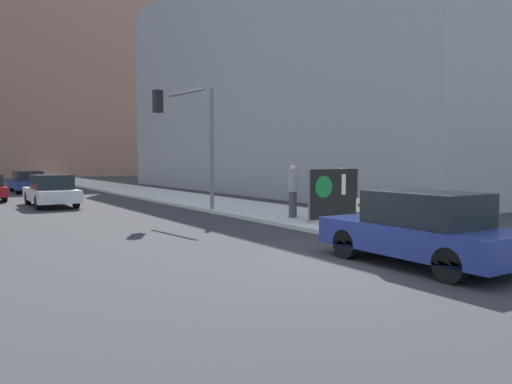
{
  "coord_description": "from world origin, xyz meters",
  "views": [
    {
      "loc": [
        -7.69,
        -7.41,
        2.17
      ],
      "look_at": [
        0.27,
        4.98,
        1.2
      ],
      "focal_mm": 35.0,
      "sensor_mm": 36.0,
      "label": 1
    }
  ],
  "objects": [
    {
      "name": "jogger_on_sidewalk",
      "position": [
        3.67,
        5.04,
        1.03
      ],
      "size": [
        0.34,
        0.34,
        1.77
      ],
      "rotation": [
        0.0,
        0.0,
        3.51
      ],
      "color": "#756651",
      "rests_on": "sidewalk_curb"
    },
    {
      "name": "protest_banner",
      "position": [
        3.25,
        4.9,
        1.04
      ],
      "size": [
        2.16,
        0.06,
        1.72
      ],
      "color": "slate",
      "rests_on": "sidewalk_curb"
    },
    {
      "name": "car_on_road_nearest",
      "position": [
        -3.28,
        16.81,
        0.73
      ],
      "size": [
        1.79,
        4.5,
        1.46
      ],
      "color": "silver",
      "rests_on": "ground_plane"
    },
    {
      "name": "car_on_road_distant",
      "position": [
        -2.68,
        28.04,
        0.7
      ],
      "size": [
        1.78,
        4.79,
        1.4
      ],
      "color": "navy",
      "rests_on": "ground_plane"
    },
    {
      "name": "traffic_light_pole",
      "position": [
        0.85,
        10.63,
        3.46
      ],
      "size": [
        2.67,
        2.44,
        4.93
      ],
      "color": "slate",
      "rests_on": "sidewalk_curb"
    },
    {
      "name": "pedestrian_behind",
      "position": [
        2.82,
        6.56,
        1.07
      ],
      "size": [
        0.34,
        0.34,
        1.84
      ],
      "rotation": [
        0.0,
        0.0,
        5.77
      ],
      "color": "#424247",
      "rests_on": "sidewalk_curb"
    },
    {
      "name": "ground_plane",
      "position": [
        0.0,
        0.0,
        0.0
      ],
      "size": [
        160.0,
        160.0,
        0.0
      ],
      "primitive_type": "plane",
      "color": "#303033"
    },
    {
      "name": "seated_protester",
      "position": [
        2.42,
        2.25,
        0.74
      ],
      "size": [
        0.95,
        0.77,
        1.17
      ],
      "rotation": [
        0.0,
        0.0,
        -0.31
      ],
      "color": "#474C56",
      "rests_on": "sidewalk_curb"
    },
    {
      "name": "parked_car_curbside",
      "position": [
        0.56,
        -0.76,
        0.75
      ],
      "size": [
        1.74,
        4.21,
        1.52
      ],
      "color": "navy",
      "rests_on": "ground_plane"
    },
    {
      "name": "sidewalk_curb",
      "position": [
        3.5,
        15.0,
        0.06
      ],
      "size": [
        3.94,
        90.0,
        0.12
      ],
      "primitive_type": "cube",
      "color": "beige",
      "rests_on": "ground_plane"
    },
    {
      "name": "building_backdrop_right",
      "position": [
        12.57,
        19.99,
        7.47
      ],
      "size": [
        10.0,
        32.0,
        14.94
      ],
      "color": "#99999E",
      "rests_on": "ground_plane"
    }
  ]
}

